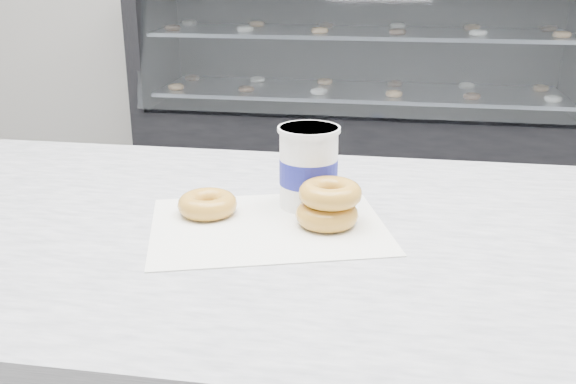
{
  "coord_description": "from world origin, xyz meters",
  "views": [
    {
      "loc": [
        0.19,
        -1.46,
        1.27
      ],
      "look_at": [
        0.05,
        -0.59,
        0.95
      ],
      "focal_mm": 40.0,
      "sensor_mm": 36.0,
      "label": 1
    }
  ],
  "objects_px": {
    "donut_stack": "(329,204)",
    "display_case": "(357,107)",
    "coffee_cup": "(309,167)",
    "donut_single": "(207,204)"
  },
  "relations": [
    {
      "from": "display_case",
      "to": "donut_single",
      "type": "distance_m",
      "value": 2.73
    },
    {
      "from": "display_case",
      "to": "donut_stack",
      "type": "height_order",
      "value": "display_case"
    },
    {
      "from": "display_case",
      "to": "donut_single",
      "type": "relative_size",
      "value": 26.32
    },
    {
      "from": "donut_stack",
      "to": "display_case",
      "type": "bearing_deg",
      "value": 92.34
    },
    {
      "from": "donut_stack",
      "to": "coffee_cup",
      "type": "relative_size",
      "value": 0.97
    },
    {
      "from": "display_case",
      "to": "coffee_cup",
      "type": "xyz_separation_m",
      "value": [
        0.07,
        -2.64,
        0.47
      ]
    },
    {
      "from": "donut_single",
      "to": "coffee_cup",
      "type": "xyz_separation_m",
      "value": [
        0.15,
        0.06,
        0.05
      ]
    },
    {
      "from": "display_case",
      "to": "donut_stack",
      "type": "xyz_separation_m",
      "value": [
        0.11,
        -2.71,
        0.44
      ]
    },
    {
      "from": "display_case",
      "to": "donut_single",
      "type": "xyz_separation_m",
      "value": [
        -0.08,
        -2.7,
        0.43
      ]
    },
    {
      "from": "donut_single",
      "to": "donut_stack",
      "type": "bearing_deg",
      "value": -3.49
    }
  ]
}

